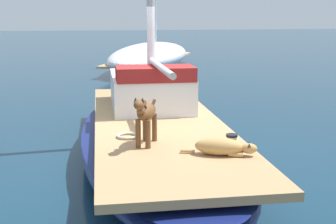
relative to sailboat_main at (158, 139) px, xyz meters
The scene contains 8 objects.
ground_plane 0.34m from the sailboat_main, ahead, with size 120.00×120.00×0.00m, color #143347.
sailboat_main is the anchor object (origin of this frame).
cabin_house 1.30m from the sailboat_main, 88.93° to the left, with size 1.44×2.24×0.84m.
dog_brown 1.65m from the sailboat_main, 104.74° to the right, with size 0.43×0.90×0.70m.
dog_tan 2.12m from the sailboat_main, 75.95° to the right, with size 0.93×0.44×0.22m.
deck_winch 2.00m from the sailboat_main, 69.49° to the right, with size 0.16×0.16×0.21m.
coiled_rope 1.19m from the sailboat_main, 120.56° to the right, with size 0.32×0.32×0.04m, color beige.
moored_boat_far_astern 12.45m from the sailboat_main, 83.00° to the left, with size 5.55×8.17×5.48m.
Camera 1 is at (-1.08, -7.27, 2.38)m, focal length 48.95 mm.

